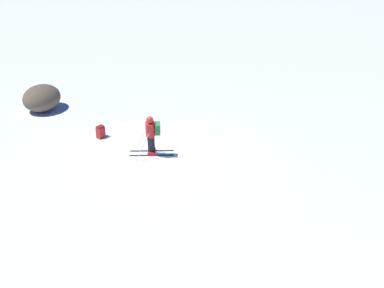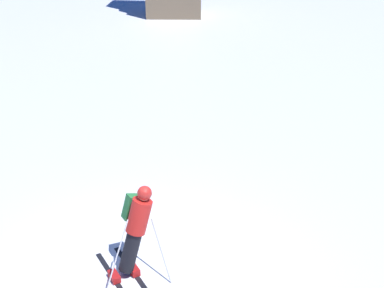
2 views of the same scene
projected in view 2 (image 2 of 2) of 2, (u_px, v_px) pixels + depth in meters
ground_plane at (139, 276)px, 9.23m from camera, size 300.00×300.00×0.00m
skier at (135, 227)px, 8.97m from camera, size 1.44×1.61×1.70m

